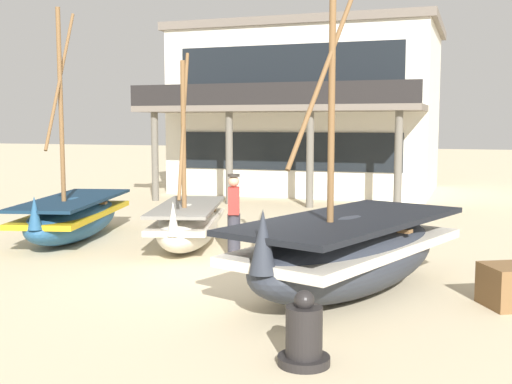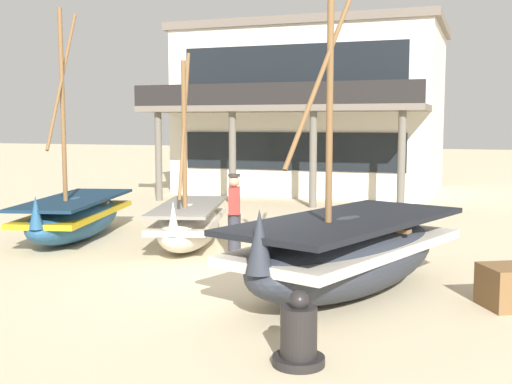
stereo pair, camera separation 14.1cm
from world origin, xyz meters
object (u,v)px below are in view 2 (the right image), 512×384
fishing_boat_centre_large (347,252)px  capstan_winch (299,336)px  cargo_crate (510,287)px  harbor_building_main (313,110)px  fishing_boat_far_right (75,216)px  fisherman_by_hull (234,216)px  fishing_boat_near_left (189,224)px

fishing_boat_centre_large → capstan_winch: (0.11, -3.16, -0.35)m
cargo_crate → harbor_building_main: harbor_building_main is taller
fishing_boat_far_right → fisherman_by_hull: 4.28m
fishing_boat_centre_large → fishing_boat_far_right: size_ratio=1.05×
fishing_boat_far_right → capstan_winch: size_ratio=6.10×
fishing_boat_near_left → cargo_crate: size_ratio=5.64×
fishing_boat_near_left → cargo_crate: fishing_boat_near_left is taller
fishing_boat_near_left → capstan_winch: size_ratio=4.91×
fishing_boat_centre_large → capstan_winch: size_ratio=6.41×
capstan_winch → harbor_building_main: harbor_building_main is taller
fishing_boat_near_left → capstan_winch: fishing_boat_near_left is taller
fisherman_by_hull → cargo_crate: bearing=-21.0°
fisherman_by_hull → harbor_building_main: 13.57m
capstan_winch → cargo_crate: bearing=54.4°
cargo_crate → capstan_winch: bearing=-125.6°
fisherman_by_hull → fishing_boat_near_left: bearing=157.1°
fishing_boat_near_left → capstan_winch: (4.10, -5.72, -0.20)m
fishing_boat_far_right → cargo_crate: fishing_boat_far_right is taller
cargo_crate → fisherman_by_hull: bearing=159.0°
capstan_winch → cargo_crate: 3.95m
fishing_boat_far_right → harbor_building_main: 13.14m
fishing_boat_far_right → harbor_building_main: bearing=79.3°
fishing_boat_near_left → harbor_building_main: size_ratio=0.42×
fisherman_by_hull → capstan_winch: size_ratio=1.97×
fishing_boat_centre_large → harbor_building_main: bearing=106.6°
fishing_boat_near_left → capstan_winch: 7.04m
fishing_boat_near_left → fishing_boat_far_right: (-2.95, 0.05, 0.02)m
harbor_building_main → cargo_crate: bearing=-65.4°
capstan_winch → fishing_boat_centre_large: bearing=92.0°
fisherman_by_hull → cargo_crate: fisherman_by_hull is taller
harbor_building_main → fishing_boat_centre_large: bearing=-73.4°
fishing_boat_near_left → cargo_crate: 6.88m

